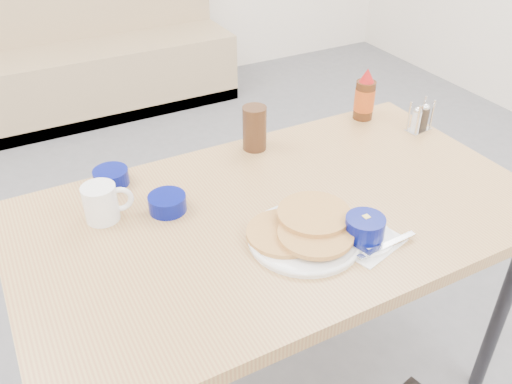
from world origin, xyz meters
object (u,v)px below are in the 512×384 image
creamer_bowl (111,177)px  amber_tumbler (255,128)px  grits_setting (365,231)px  condiment_caddy (420,120)px  butter_bowl (167,203)px  booth_bench (84,59)px  pancake_plate (305,232)px  dining_table (281,228)px  coffee_mug (102,202)px  syrup_bottle (365,97)px

creamer_bowl → amber_tumbler: bearing=-1.4°
grits_setting → amber_tumbler: (-0.02, 0.54, 0.04)m
grits_setting → condiment_caddy: 0.65m
amber_tumbler → condiment_caddy: (0.55, -0.15, -0.03)m
creamer_bowl → condiment_caddy: condiment_caddy is taller
butter_bowl → grits_setting: bearing=-42.1°
booth_bench → creamer_bowl: bearing=-99.5°
amber_tumbler → grits_setting: bearing=-87.5°
booth_bench → pancake_plate: bearing=-90.2°
dining_table → coffee_mug: (-0.43, 0.18, 0.11)m
pancake_plate → condiment_caddy: (0.65, 0.31, 0.02)m
booth_bench → pancake_plate: size_ratio=6.70×
booth_bench → amber_tumbler: booth_bench is taller
pancake_plate → coffee_mug: bearing=142.7°
dining_table → creamer_bowl: creamer_bowl is taller
grits_setting → butter_bowl: size_ratio=2.11×
coffee_mug → amber_tumbler: (0.52, 0.14, 0.02)m
butter_bowl → condiment_caddy: condiment_caddy is taller
creamer_bowl → amber_tumbler: size_ratio=0.70×
butter_bowl → syrup_bottle: syrup_bottle is taller
dining_table → booth_bench: bearing=90.0°
dining_table → butter_bowl: bearing=152.3°
coffee_mug → syrup_bottle: 0.97m
condiment_caddy → amber_tumbler: bearing=156.0°
booth_bench → creamer_bowl: booth_bench is taller
butter_bowl → amber_tumbler: size_ratio=0.71×
booth_bench → syrup_bottle: size_ratio=10.44×
pancake_plate → amber_tumbler: 0.48m
booth_bench → dining_table: booth_bench is taller
syrup_bottle → grits_setting: bearing=-127.1°
booth_bench → syrup_bottle: bearing=-76.4°
coffee_mug → condiment_caddy: size_ratio=1.22×
coffee_mug → grits_setting: bearing=-35.7°
amber_tumbler → butter_bowl: bearing=-152.7°
dining_table → creamer_bowl: 0.51m
grits_setting → amber_tumbler: size_ratio=1.50×
pancake_plate → booth_bench: bearing=89.8°
pancake_plate → syrup_bottle: syrup_bottle is taller
booth_bench → creamer_bowl: (-0.37, -2.19, 0.43)m
amber_tumbler → syrup_bottle: syrup_bottle is taller
amber_tumbler → syrup_bottle: bearing=1.5°
dining_table → condiment_caddy: condiment_caddy is taller
creamer_bowl → butter_bowl: size_ratio=0.99×
creamer_bowl → syrup_bottle: 0.90m
butter_bowl → amber_tumbler: bearing=27.3°
amber_tumbler → syrup_bottle: size_ratio=0.78×
pancake_plate → syrup_bottle: (0.54, 0.47, 0.06)m
dining_table → coffee_mug: coffee_mug is taller
butter_bowl → amber_tumbler: 0.41m
dining_table → pancake_plate: (-0.01, -0.13, 0.08)m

